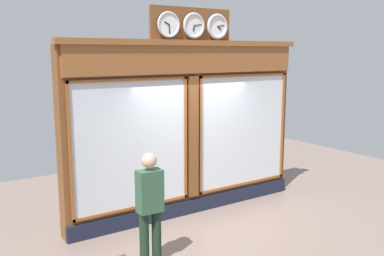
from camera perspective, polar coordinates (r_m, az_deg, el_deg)
shop_facade at (r=8.23m, az=-0.48°, el=0.17°), size 5.06×0.42×3.89m
pedestrian at (r=6.32m, az=-5.60°, el=-10.02°), size 0.36×0.23×1.69m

